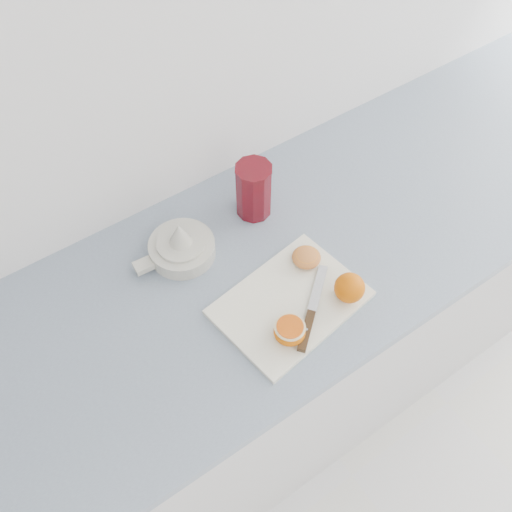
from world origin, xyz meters
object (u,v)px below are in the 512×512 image
object	(u,v)px
cutting_board	(290,303)
red_tumbler	(254,192)
counter	(249,358)
half_orange	(290,331)
citrus_juicer	(181,247)

from	to	relation	value
cutting_board	red_tumbler	bearing A→B (deg)	71.95
counter	cutting_board	xyz separation A→B (m)	(0.03, -0.13, 0.45)
cutting_board	half_orange	distance (m)	0.09
counter	half_orange	world-z (taller)	half_orange
half_orange	red_tumbler	distance (m)	0.37
counter	citrus_juicer	bearing A→B (deg)	126.81
citrus_juicer	red_tumbler	bearing A→B (deg)	4.48
counter	cutting_board	world-z (taller)	cutting_board
counter	half_orange	size ratio (longest dim) A/B	39.38
counter	citrus_juicer	world-z (taller)	citrus_juicer
cutting_board	counter	bearing A→B (deg)	103.70
half_orange	red_tumbler	bearing A→B (deg)	67.39
citrus_juicer	red_tumbler	distance (m)	0.22
cutting_board	half_orange	size ratio (longest dim) A/B	4.67
cutting_board	red_tumbler	distance (m)	0.29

